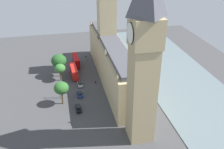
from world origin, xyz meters
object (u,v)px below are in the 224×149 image
pedestrian_trailing (86,59)px  plane_tree_far_end (59,61)px  double_decker_bus_kerbside (76,60)px  car_black_near_tower (78,108)px  plane_tree_slot_10 (60,69)px  car_blue_midblock (80,94)px  parliament_building (112,57)px  double_decker_bus_opposite_hall (74,71)px  clock_tower (144,56)px  pedestrian_corner (86,57)px  street_lamp_slot_12 (62,88)px  pedestrian_under_trees (95,82)px  car_white_by_river_gate (80,84)px  plane_tree_leading (61,88)px  street_lamp_slot_11 (59,87)px

pedestrian_trailing → plane_tree_far_end: size_ratio=0.16×
double_decker_bus_kerbside → plane_tree_far_end: bearing=48.0°
car_black_near_tower → pedestrian_trailing: car_black_near_tower is taller
plane_tree_slot_10 → pedestrian_trailing: bearing=-126.3°
car_blue_midblock → pedestrian_trailing: 33.14m
parliament_building → double_decker_bus_opposite_hall: 18.14m
parliament_building → clock_tower: clock_tower is taller
double_decker_bus_kerbside → plane_tree_far_end: (8.00, 9.29, 4.86)m
pedestrian_trailing → double_decker_bus_kerbside: bearing=171.7°
pedestrian_corner → pedestrian_trailing: size_ratio=1.00×
double_decker_bus_kerbside → street_lamp_slot_12: street_lamp_slot_12 is taller
pedestrian_under_trees → car_white_by_river_gate: bearing=-70.6°
pedestrian_corner → plane_tree_slot_10: size_ratio=0.21×
clock_tower → double_decker_bus_opposite_hall: 52.28m
double_decker_bus_opposite_hall → clock_tower: bearing=107.8°
double_decker_bus_opposite_hall → pedestrian_corner: bearing=-115.0°
pedestrian_corner → pedestrian_trailing: pedestrian_trailing is taller
car_blue_midblock → plane_tree_leading: plane_tree_leading is taller
car_white_by_river_gate → plane_tree_leading: plane_tree_leading is taller
street_lamp_slot_11 → pedestrian_under_trees: bearing=-152.3°
clock_tower → pedestrian_under_trees: clock_tower is taller
parliament_building → pedestrian_corner: size_ratio=39.38×
car_white_by_river_gate → plane_tree_far_end: size_ratio=0.40×
plane_tree_far_end → street_lamp_slot_12: bearing=90.3°
pedestrian_under_trees → plane_tree_far_end: (14.26, -9.77, 6.82)m
parliament_building → car_black_near_tower: parliament_building is taller
pedestrian_trailing → street_lamp_slot_12: 35.86m
pedestrian_trailing → parliament_building: bearing=-118.2°
pedestrian_corner → street_lamp_slot_12: (13.55, 35.70, 4.12)m
clock_tower → plane_tree_slot_10: bearing=-61.7°
car_black_near_tower → street_lamp_slot_11: 12.07m
clock_tower → plane_tree_leading: size_ratio=5.85×
double_decker_bus_kerbside → car_black_near_tower: bearing=84.5°
double_decker_bus_opposite_hall → pedestrian_under_trees: double_decker_bus_opposite_hall is taller
car_blue_midblock → double_decker_bus_opposite_hall: bearing=87.7°
clock_tower → pedestrian_trailing: 65.51m
plane_tree_far_end → street_lamp_slot_11: size_ratio=1.50×
parliament_building → car_blue_midblock: size_ratio=13.75×
car_black_near_tower → plane_tree_slot_10: 24.50m
pedestrian_corner → parliament_building: bearing=-22.1°
car_black_near_tower → parliament_building: bearing=-129.3°
clock_tower → car_white_by_river_gate: (14.60, -34.52, -26.35)m
clock_tower → pedestrian_corner: bearing=-82.0°
pedestrian_corner → plane_tree_leading: bearing=-60.9°
clock_tower → street_lamp_slot_11: (23.12, -27.29, -22.48)m
double_decker_bus_kerbside → street_lamp_slot_12: bearing=73.0°
street_lamp_slot_11 → street_lamp_slot_12: street_lamp_slot_12 is taller
double_decker_bus_opposite_hall → street_lamp_slot_12: 18.04m
double_decker_bus_opposite_hall → pedestrian_corner: size_ratio=6.64×
double_decker_bus_kerbside → car_white_by_river_gate: 19.83m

